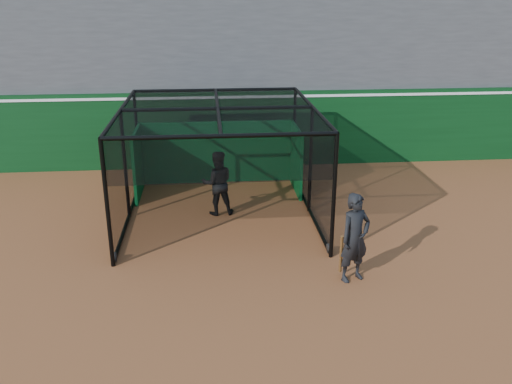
{
  "coord_description": "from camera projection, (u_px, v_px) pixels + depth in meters",
  "views": [
    {
      "loc": [
        -0.54,
        -9.13,
        5.55
      ],
      "look_at": [
        0.46,
        2.0,
        1.4
      ],
      "focal_mm": 38.0,
      "sensor_mm": 36.0,
      "label": 1
    }
  ],
  "objects": [
    {
      "name": "on_deck_player",
      "position": [
        355.0,
        238.0,
        10.8
      ],
      "size": [
        0.8,
        0.68,
        1.86
      ],
      "color": "black",
      "rests_on": "ground"
    },
    {
      "name": "batting_cage",
      "position": [
        219.0,
        163.0,
        13.91
      ],
      "size": [
        4.85,
        5.52,
        2.82
      ],
      "color": "black",
      "rests_on": "ground"
    },
    {
      "name": "ground",
      "position": [
        241.0,
        296.0,
        10.5
      ],
      "size": [
        120.0,
        120.0,
        0.0
      ],
      "primitive_type": "plane",
      "color": "brown",
      "rests_on": "ground"
    },
    {
      "name": "outfield_wall",
      "position": [
        225.0,
        128.0,
        17.99
      ],
      "size": [
        50.0,
        0.5,
        2.5
      ],
      "color": "#093613",
      "rests_on": "ground"
    },
    {
      "name": "grandstand",
      "position": [
        219.0,
        22.0,
        20.4
      ],
      "size": [
        50.0,
        7.85,
        8.95
      ],
      "color": "#4C4C4F",
      "rests_on": "ground"
    },
    {
      "name": "batter",
      "position": [
        217.0,
        183.0,
        14.11
      ],
      "size": [
        0.89,
        0.72,
        1.71
      ],
      "primitive_type": "imported",
      "rotation": [
        0.0,
        0.0,
        3.23
      ],
      "color": "black",
      "rests_on": "ground"
    }
  ]
}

